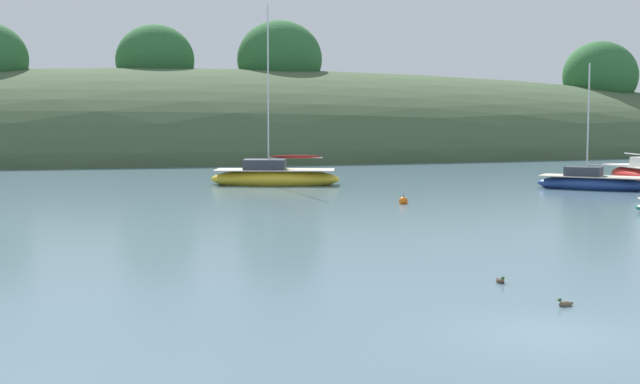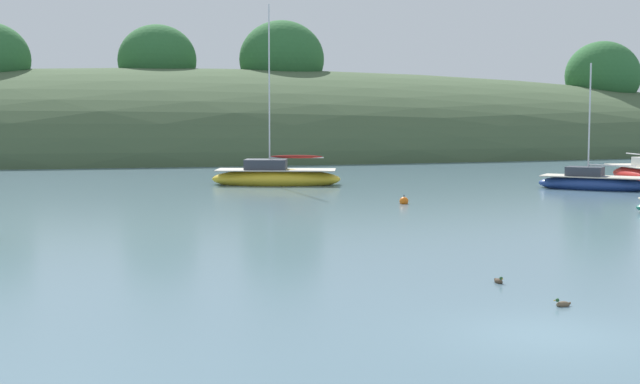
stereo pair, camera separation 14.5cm
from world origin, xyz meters
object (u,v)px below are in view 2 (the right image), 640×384
at_px(duck_straggler, 499,281).
at_px(sailboat_blue_center, 593,183).
at_px(mooring_buoy_outer, 404,201).
at_px(duck_lead, 563,304).
at_px(sailboat_teal_outer, 275,177).

bearing_deg(duck_straggler, sailboat_blue_center, 55.20).
xyz_separation_m(mooring_buoy_outer, duck_straggler, (-4.22, -20.07, -0.07)).
bearing_deg(duck_straggler, duck_lead, -85.55).
height_order(duck_straggler, duck_lead, same).
height_order(mooring_buoy_outer, duck_lead, mooring_buoy_outer).
relative_size(sailboat_blue_center, mooring_buoy_outer, 13.87).
height_order(sailboat_blue_center, duck_straggler, sailboat_blue_center).
distance_m(sailboat_teal_outer, duck_straggler, 32.60).
bearing_deg(sailboat_teal_outer, duck_lead, -89.97).
relative_size(duck_straggler, duck_lead, 1.00).
bearing_deg(duck_lead, duck_straggler, 94.45).
xyz_separation_m(sailboat_teal_outer, duck_straggler, (-0.22, -32.60, -0.42)).
relative_size(sailboat_blue_center, duck_lead, 17.60).
bearing_deg(mooring_buoy_outer, duck_lead, -99.78).
distance_m(sailboat_blue_center, mooring_buoy_outer, 14.20).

